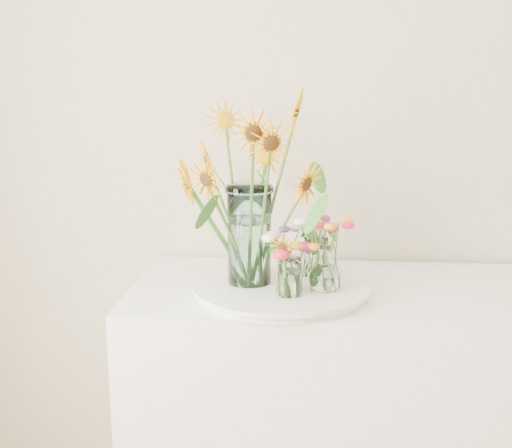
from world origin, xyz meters
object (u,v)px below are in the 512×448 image
(counter, at_px, (357,422))
(mason_jar, at_px, (249,235))
(small_vase_c, at_px, (316,257))
(small_vase_b, at_px, (324,269))
(tray, at_px, (281,289))
(small_vase_a, at_px, (290,277))

(counter, bearing_deg, mason_jar, -169.56)
(small_vase_c, bearing_deg, counter, -7.93)
(counter, distance_m, small_vase_b, 0.57)
(tray, relative_size, small_vase_b, 3.68)
(tray, relative_size, mason_jar, 1.66)
(counter, bearing_deg, small_vase_b, -135.96)
(small_vase_b, bearing_deg, small_vase_a, -150.24)
(counter, relative_size, mason_jar, 4.69)
(tray, height_order, small_vase_a, small_vase_a)
(counter, relative_size, small_vase_a, 12.43)
(tray, bearing_deg, mason_jar, 175.12)
(mason_jar, xyz_separation_m, small_vase_c, (0.20, 0.08, -0.09))
(tray, height_order, small_vase_b, small_vase_b)
(counter, height_order, mason_jar, mason_jar)
(mason_jar, height_order, small_vase_c, mason_jar)
(mason_jar, height_order, small_vase_a, mason_jar)
(small_vase_a, bearing_deg, counter, 38.25)
(counter, bearing_deg, small_vase_a, -141.75)
(tray, xyz_separation_m, mason_jar, (-0.09, 0.01, 0.16))
(small_vase_a, distance_m, small_vase_b, 0.11)
(mason_jar, bearing_deg, tray, -4.88)
(mason_jar, bearing_deg, small_vase_c, 22.51)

